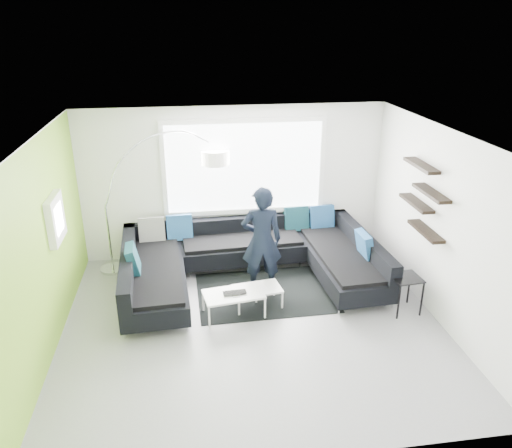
{
  "coord_description": "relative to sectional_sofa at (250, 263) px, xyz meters",
  "views": [
    {
      "loc": [
        -0.86,
        -6.19,
        4.19
      ],
      "look_at": [
        0.18,
        0.9,
        1.23
      ],
      "focal_mm": 35.0,
      "sensor_mm": 36.0,
      "label": 1
    }
  ],
  "objects": [
    {
      "name": "laptop",
      "position": [
        -0.36,
        -0.97,
        -0.01
      ],
      "size": [
        0.37,
        0.26,
        0.03
      ],
      "primitive_type": "imported",
      "rotation": [
        0.0,
        0.0,
        0.06
      ],
      "color": "black",
      "rests_on": "coffee_table"
    },
    {
      "name": "coffee_table",
      "position": [
        -0.18,
        -0.8,
        -0.21
      ],
      "size": [
        1.23,
        0.83,
        0.38
      ],
      "primitive_type": "cube",
      "rotation": [
        0.0,
        0.0,
        0.14
      ],
      "color": "silver",
      "rests_on": "ground"
    },
    {
      "name": "room_shell",
      "position": [
        -0.09,
        -0.99,
        1.41
      ],
      "size": [
        5.54,
        5.04,
        2.82
      ],
      "color": "white",
      "rests_on": "ground"
    },
    {
      "name": "arc_lamp",
      "position": [
        -2.38,
        0.87,
        0.82
      ],
      "size": [
        2.38,
        1.2,
        2.42
      ],
      "primitive_type": null,
      "rotation": [
        0.0,
        0.0,
        0.16
      ],
      "color": "silver",
      "rests_on": "ground"
    },
    {
      "name": "rug",
      "position": [
        0.2,
        -0.32,
        -0.39
      ],
      "size": [
        2.23,
        1.64,
        0.01
      ],
      "primitive_type": "cube",
      "rotation": [
        0.0,
        0.0,
        0.02
      ],
      "color": "black",
      "rests_on": "ground"
    },
    {
      "name": "sectional_sofa",
      "position": [
        0.0,
        0.0,
        0.0
      ],
      "size": [
        4.3,
        2.79,
        0.9
      ],
      "rotation": [
        0.0,
        0.0,
        0.05
      ],
      "color": "black",
      "rests_on": "ground"
    },
    {
      "name": "ground",
      "position": [
        -0.13,
        -1.2,
        -0.4
      ],
      "size": [
        5.5,
        5.5,
        0.0
      ],
      "primitive_type": "plane",
      "color": "gray",
      "rests_on": "ground"
    },
    {
      "name": "side_table",
      "position": [
        2.21,
        -1.16,
        -0.1
      ],
      "size": [
        0.46,
        0.46,
        0.58
      ],
      "primitive_type": "cube",
      "rotation": [
        0.0,
        0.0,
        0.09
      ],
      "color": "black",
      "rests_on": "ground"
    },
    {
      "name": "person",
      "position": [
        0.16,
        -0.19,
        0.5
      ],
      "size": [
        0.69,
        0.49,
        1.79
      ],
      "primitive_type": "imported",
      "rotation": [
        0.0,
        0.0,
        3.1
      ],
      "color": "black",
      "rests_on": "ground"
    }
  ]
}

